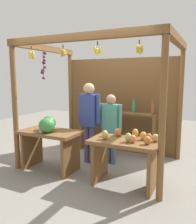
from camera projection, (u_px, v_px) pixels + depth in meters
name	position (u px, v px, depth m)	size (l,w,h in m)	color
ground_plane	(102.00, 163.00, 4.93)	(12.00, 12.00, 0.00)	gray
market_stall	(111.00, 93.00, 5.11)	(2.90, 2.07, 2.48)	brown
fruit_counter_left	(49.00, 137.00, 4.50)	(1.17, 0.65, 1.05)	brown
fruit_counter_right	(126.00, 151.00, 3.86)	(1.17, 0.65, 0.92)	brown
bottle_shelf_unit	(116.00, 121.00, 5.46)	(1.85, 0.22, 1.34)	brown
vendor_man	(89.00, 115.00, 4.82)	(0.48, 0.23, 1.68)	#4D4A72
vendor_woman	(111.00, 123.00, 4.81)	(0.48, 0.20, 1.45)	#45576F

